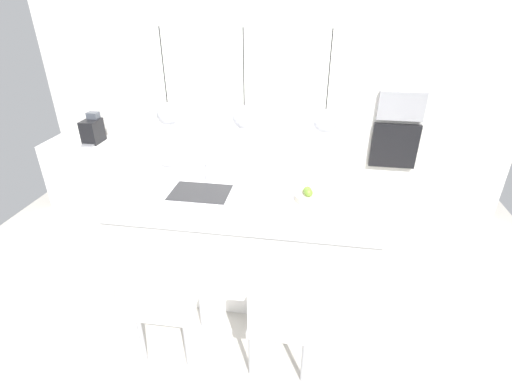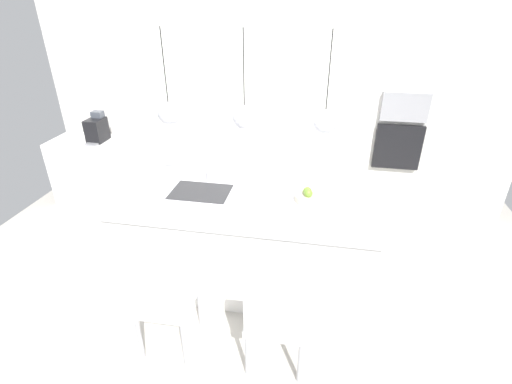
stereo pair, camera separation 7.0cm
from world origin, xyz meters
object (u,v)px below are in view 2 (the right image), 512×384
at_px(fruit_bowl, 309,197).
at_px(microwave, 405,107).
at_px(coffee_machine, 97,129).
at_px(chair_middle, 276,318).
at_px(oven, 398,147).
at_px(chair_near, 164,299).

xyz_separation_m(fruit_bowl, microwave, (1.00, 1.57, 0.47)).
relative_size(coffee_machine, chair_middle, 0.45).
distance_m(coffee_machine, chair_middle, 3.60).
relative_size(fruit_bowl, microwave, 0.49).
bearing_deg(oven, chair_near, -128.21).
distance_m(coffee_machine, microwave, 3.91).
relative_size(chair_near, chair_middle, 1.08).
relative_size(oven, chair_middle, 0.66).
bearing_deg(coffee_machine, chair_middle, -40.00).
bearing_deg(chair_near, chair_middle, 0.30).
relative_size(oven, chair_near, 0.61).
xyz_separation_m(microwave, chair_middle, (-1.15, -2.58, -0.97)).
height_order(oven, chair_middle, oven).
xyz_separation_m(oven, chair_near, (-2.04, -2.59, -0.43)).
bearing_deg(chair_middle, chair_near, -179.70).
bearing_deg(oven, chair_middle, -114.04).
bearing_deg(fruit_bowl, chair_middle, -98.34).
bearing_deg(chair_middle, fruit_bowl, 81.66).
relative_size(coffee_machine, chair_near, 0.41).
bearing_deg(microwave, chair_near, -128.21).
distance_m(fruit_bowl, oven, 1.87).
relative_size(fruit_bowl, oven, 0.47).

